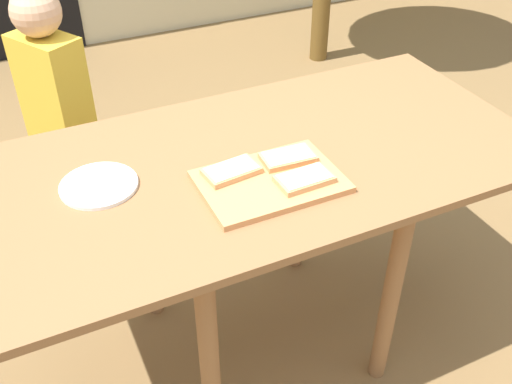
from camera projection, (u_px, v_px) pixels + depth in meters
ground_plane at (261, 338)px, 2.12m from camera, size 16.00×16.00×0.00m
dining_table at (262, 185)px, 1.71m from camera, size 1.57×0.78×0.78m
cutting_board at (270, 182)px, 1.54m from camera, size 0.37×0.25×0.02m
pizza_slice_far_right at (288, 157)px, 1.60m from camera, size 0.15×0.09×0.02m
pizza_slice_near_right at (304, 179)px, 1.52m from camera, size 0.15×0.09×0.02m
pizza_slice_far_left at (231, 171)px, 1.55m from camera, size 0.15×0.10×0.02m
plate_white_left at (99, 185)px, 1.54m from camera, size 0.20×0.20×0.01m
child_left at (59, 114)px, 2.15m from camera, size 0.24×0.28×1.08m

